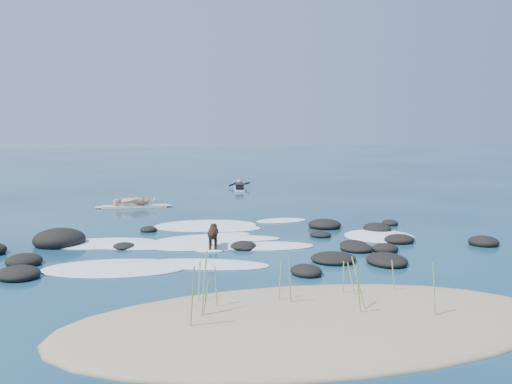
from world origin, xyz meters
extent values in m
plane|color=#0A2642|center=(0.00, 0.00, 0.00)|extent=(160.00, 160.00, 0.00)
ellipsoid|color=#9E8966|center=(0.00, -8.20, 0.00)|extent=(9.00, 4.40, 0.60)
cylinder|color=#87A751|center=(1.00, -7.52, 0.51)|extent=(0.19, 0.13, 0.76)
cylinder|color=#87A751|center=(-1.84, -8.06, 0.51)|extent=(0.15, 0.14, 0.77)
cylinder|color=#87A751|center=(0.89, -7.34, 0.51)|extent=(0.07, 0.11, 0.77)
cylinder|color=#87A751|center=(-1.59, -7.66, 0.57)|extent=(0.08, 0.05, 0.89)
cylinder|color=#87A751|center=(0.68, -8.60, 0.63)|extent=(0.21, 0.20, 1.00)
cylinder|color=#87A751|center=(-1.86, -8.08, 0.74)|extent=(0.15, 0.06, 1.24)
cylinder|color=#87A751|center=(1.95, -7.28, 0.48)|extent=(0.14, 0.07, 0.72)
cylinder|color=#87A751|center=(0.79, -8.35, 0.67)|extent=(0.25, 0.21, 1.06)
cylinder|color=#87A751|center=(-0.29, -7.80, 0.63)|extent=(0.12, 0.20, 1.00)
cylinder|color=#87A751|center=(1.92, -8.86, 0.64)|extent=(0.15, 0.09, 1.04)
cylinder|color=#87A751|center=(-0.41, -7.56, 0.57)|extent=(0.09, 0.04, 0.90)
cylinder|color=#87A751|center=(-2.11, -8.61, 0.71)|extent=(0.08, 0.31, 1.16)
cylinder|color=#87A751|center=(-1.82, -7.08, 0.53)|extent=(0.08, 0.09, 0.82)
ellipsoid|color=black|center=(3.77, -3.05, 0.07)|extent=(0.84, 0.80, 0.30)
ellipsoid|color=black|center=(0.05, -1.78, 0.06)|extent=(1.01, 1.08, 0.25)
ellipsoid|color=black|center=(-2.48, 1.40, 0.06)|extent=(0.67, 0.67, 0.23)
ellipsoid|color=black|center=(1.98, -3.85, 0.07)|extent=(1.24, 1.24, 0.29)
ellipsoid|color=black|center=(0.92, -4.93, 0.08)|extent=(0.85, 0.96, 0.30)
ellipsoid|color=black|center=(-5.07, -0.26, 0.16)|extent=(1.81, 1.71, 0.66)
ellipsoid|color=black|center=(3.20, -4.37, 0.08)|extent=(1.03, 1.26, 0.33)
ellipsoid|color=black|center=(5.79, 0.87, 0.06)|extent=(0.62, 0.75, 0.23)
ellipsoid|color=black|center=(0.06, -1.98, 0.04)|extent=(0.68, 0.66, 0.18)
ellipsoid|color=black|center=(3.39, 0.85, 0.09)|extent=(1.42, 1.42, 0.38)
ellipsoid|color=black|center=(2.73, -0.64, 0.06)|extent=(0.87, 0.93, 0.24)
ellipsoid|color=black|center=(-3.25, -1.00, 0.04)|extent=(0.67, 0.83, 0.17)
ellipsoid|color=black|center=(4.73, -1.97, 0.08)|extent=(1.25, 1.21, 0.31)
ellipsoid|color=black|center=(6.93, -2.87, 0.09)|extent=(1.05, 1.07, 0.35)
ellipsoid|color=black|center=(4.86, -0.13, 0.09)|extent=(0.88, 1.10, 0.35)
ellipsoid|color=black|center=(3.15, -2.30, 0.06)|extent=(1.03, 0.98, 0.24)
ellipsoid|color=black|center=(-5.65, -2.50, 0.09)|extent=(1.02, 1.00, 0.37)
ellipsoid|color=black|center=(3.05, -2.77, 0.07)|extent=(1.16, 1.21, 0.27)
ellipsoid|color=black|center=(-5.55, -3.78, 0.09)|extent=(1.35, 1.40, 0.35)
ellipsoid|color=white|center=(-3.84, -0.33, 0.01)|extent=(3.19, 1.75, 0.12)
ellipsoid|color=white|center=(2.29, 2.46, 0.01)|extent=(2.01, 1.16, 0.12)
ellipsoid|color=white|center=(-0.04, -0.34, 0.01)|extent=(3.15, 1.71, 0.12)
ellipsoid|color=white|center=(-3.42, -3.40, 0.01)|extent=(3.74, 2.28, 0.12)
ellipsoid|color=white|center=(0.11, 1.31, 0.01)|extent=(2.46, 1.59, 0.12)
ellipsoid|color=white|center=(-0.53, 2.03, 0.01)|extent=(3.71, 2.59, 0.12)
ellipsoid|color=white|center=(4.52, -1.00, 0.01)|extent=(2.21, 2.27, 0.12)
ellipsoid|color=white|center=(0.70, -1.71, 0.01)|extent=(2.97, 1.57, 0.12)
ellipsoid|color=white|center=(-0.50, -0.09, 0.01)|extent=(2.68, 1.82, 0.12)
ellipsoid|color=white|center=(-3.14, -0.64, 0.01)|extent=(3.61, 2.42, 0.12)
ellipsoid|color=white|center=(-1.27, -3.50, 0.01)|extent=(3.47, 2.12, 0.12)
ellipsoid|color=white|center=(-1.11, -0.76, 0.01)|extent=(3.53, 2.89, 0.12)
ellipsoid|color=white|center=(-0.82, -1.75, 0.01)|extent=(1.10, 0.90, 0.12)
cube|color=beige|center=(-2.89, 7.11, 0.05)|extent=(2.70, 0.60, 0.09)
ellipsoid|color=beige|center=(-1.54, 7.09, 0.05)|extent=(0.54, 0.32, 0.10)
ellipsoid|color=beige|center=(-4.24, 7.13, 0.05)|extent=(0.54, 0.32, 0.10)
imported|color=tan|center=(-2.89, 7.11, 0.97)|extent=(0.43, 0.65, 1.75)
cube|color=white|center=(2.74, 12.90, 0.05)|extent=(0.96, 2.46, 0.09)
ellipsoid|color=white|center=(2.95, 14.08, 0.05)|extent=(0.38, 0.57, 0.09)
cube|color=black|center=(2.74, 12.90, 0.22)|extent=(0.69, 1.53, 0.24)
sphere|color=tan|center=(2.89, 13.74, 0.35)|extent=(0.29, 0.29, 0.25)
cylinder|color=black|center=(2.62, 13.95, 0.21)|extent=(0.61, 0.23, 0.27)
cylinder|color=black|center=(3.22, 13.84, 0.21)|extent=(0.56, 0.41, 0.27)
cube|color=black|center=(2.59, 12.09, 0.17)|extent=(0.47, 0.66, 0.15)
cylinder|color=black|center=(-0.82, -1.85, 0.48)|extent=(0.37, 0.60, 0.27)
sphere|color=black|center=(-0.77, -1.60, 0.48)|extent=(0.33, 0.33, 0.29)
sphere|color=black|center=(-0.87, -2.10, 0.48)|extent=(0.30, 0.30, 0.26)
sphere|color=black|center=(-0.74, -1.44, 0.57)|extent=(0.24, 0.24, 0.20)
cone|color=black|center=(-0.72, -1.32, 0.56)|extent=(0.13, 0.14, 0.11)
cone|color=black|center=(-0.80, -1.44, 0.66)|extent=(0.11, 0.08, 0.10)
cone|color=black|center=(-0.69, -1.46, 0.66)|extent=(0.11, 0.08, 0.10)
cylinder|color=black|center=(-0.85, -1.65, 0.18)|extent=(0.08, 0.08, 0.37)
cylinder|color=black|center=(-0.71, -1.67, 0.18)|extent=(0.08, 0.08, 0.37)
cylinder|color=black|center=(-0.93, -2.03, 0.18)|extent=(0.08, 0.08, 0.37)
cylinder|color=black|center=(-0.78, -2.05, 0.18)|extent=(0.08, 0.08, 0.37)
cylinder|color=black|center=(-0.89, -2.22, 0.53)|extent=(0.10, 0.27, 0.16)
camera|label=1|loc=(-3.00, -17.28, 3.42)|focal=40.00mm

